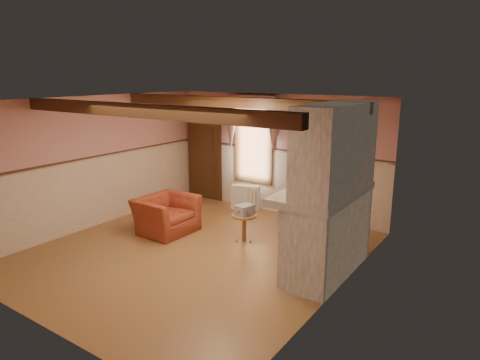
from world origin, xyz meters
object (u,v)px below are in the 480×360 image
Objects in this scene: armchair at (166,215)px; radiator at (245,197)px; bowl at (326,185)px; side_table at (244,228)px; oil_lamp at (335,175)px; mantel_clock at (341,175)px.

armchair is 2.28m from radiator.
bowl reaches higher than armchair.
radiator is (-1.12, 1.73, 0.02)m from side_table.
side_table is at bearing -176.27° from oil_lamp.
bowl is (3.41, 0.22, 1.09)m from armchair.
radiator is at bearing -11.69° from armchair.
oil_lamp reaches higher than radiator.
side_table is 2.20m from oil_lamp.
mantel_clock is (3.41, 0.86, 1.14)m from armchair.
armchair is at bearing -176.29° from bowl.
bowl is at bearing -90.00° from oil_lamp.
bowl is at bearing -8.54° from side_table.
radiator is 2.01× the size of bowl.
oil_lamp is at bearing 3.73° from side_table.
radiator is 2.92× the size of mantel_clock.
side_table is 2.20m from mantel_clock.
mantel_clock is (1.78, 0.37, 1.25)m from side_table.
side_table is at bearing -168.10° from mantel_clock.
mantel_clock is (2.90, -1.36, 1.22)m from radiator.
armchair is 3.33× the size of bowl.
radiator is at bearing 150.86° from oil_lamp.
armchair reaches higher than radiator.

